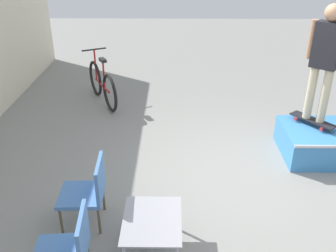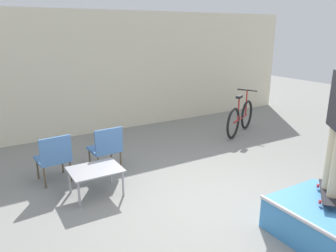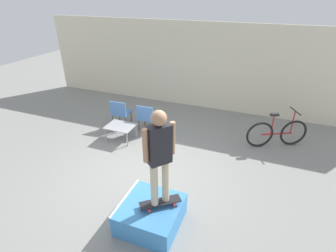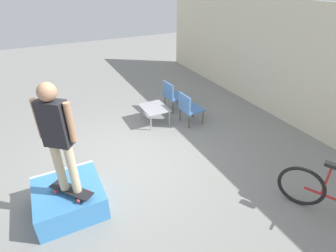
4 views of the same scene
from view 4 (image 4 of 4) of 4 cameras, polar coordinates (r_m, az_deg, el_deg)
ground_plane at (r=5.75m, az=-9.29°, el=-7.67°), size 24.00×24.00×0.00m
house_wall_back at (r=7.46m, az=25.07°, el=11.96°), size 12.00×0.06×3.00m
skate_ramp_box at (r=4.87m, az=-20.65°, el=-14.48°), size 1.09×1.08×0.47m
skateboard_on_ramp at (r=4.53m, az=-20.27°, el=-12.95°), size 0.71×0.62×0.07m
person_skater at (r=3.92m, az=-23.01°, el=-1.31°), size 0.40×0.46×1.79m
coffee_table at (r=6.96m, az=-2.96°, el=3.70°), size 0.80×0.63×0.44m
patio_chair_left at (r=7.60m, az=1.01°, el=6.89°), size 0.56×0.56×0.86m
patio_chair_right at (r=6.87m, az=4.61°, el=4.11°), size 0.54×0.54×0.86m
bicycle at (r=5.08m, az=32.40°, el=-13.05°), size 1.57×0.85×1.07m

